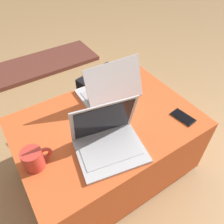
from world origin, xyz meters
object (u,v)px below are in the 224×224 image
at_px(laptop_near, 108,140).
at_px(backpack, 100,97).
at_px(cell_phone, 183,117).
at_px(coffee_mug, 34,159).
at_px(laptop_far, 110,90).

relative_size(laptop_near, backpack, 0.72).
distance_m(laptop_near, cell_phone, 0.47).
xyz_separation_m(laptop_near, coffee_mug, (-0.34, 0.10, -0.00)).
relative_size(laptop_near, cell_phone, 2.60).
xyz_separation_m(laptop_far, cell_phone, (0.24, -0.39, -0.05)).
xyz_separation_m(cell_phone, coffee_mug, (-0.80, 0.15, 0.05)).
distance_m(laptop_far, cell_phone, 0.46).
height_order(laptop_near, backpack, laptop_near).
xyz_separation_m(laptop_near, cell_phone, (0.47, -0.06, -0.05)).
bearing_deg(laptop_near, cell_phone, 4.56).
height_order(laptop_far, backpack, laptop_far).
bearing_deg(coffee_mug, laptop_far, 22.68).
bearing_deg(laptop_near, coffee_mug, 175.57).
xyz_separation_m(cell_phone, backpack, (-0.14, 0.69, -0.27)).
distance_m(laptop_far, backpack, 0.46).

